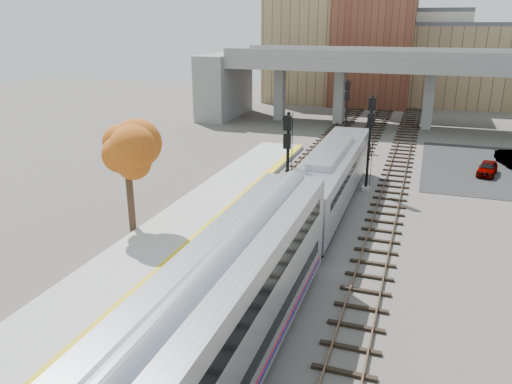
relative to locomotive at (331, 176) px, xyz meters
The scene contains 15 objects.
ground 13.77m from the locomotive, 94.22° to the right, with size 160.00×160.00×0.00m, color #47423D.
platform 16.00m from the locomotive, 121.34° to the right, with size 4.50×60.00×0.35m, color #9E9E99.
yellow_strip 15.08m from the locomotive, 115.12° to the right, with size 0.70×60.00×0.01m, color yellow.
tracks 2.44m from the locomotive, 93.65° to the right, with size 10.70×95.00×0.25m.
overpass 31.89m from the locomotive, 82.89° to the left, with size 54.00×12.00×9.50m.
buildings_far 53.32m from the locomotive, 89.72° to the left, with size 43.00×21.00×20.60m.
parking_lot 19.57m from the locomotive, 48.03° to the left, with size 14.00×18.00×0.04m, color black.
locomotive is the anchor object (origin of this frame).
coach 22.61m from the locomotive, 90.00° to the right, with size 3.03×25.00×5.00m.
signal_mast_near 4.73m from the locomotive, 117.73° to the right, with size 0.60×0.64×7.36m.
signal_mast_mid 5.23m from the locomotive, 66.48° to the left, with size 0.60×0.64×7.45m.
signal_mast_far 19.31m from the locomotive, 96.26° to the left, with size 0.60×0.64×6.95m.
tree 14.09m from the locomotive, 142.72° to the right, with size 3.60×3.60×6.89m.
car_a 16.75m from the locomotive, 46.85° to the left, with size 1.43×3.55×1.21m, color #99999E.
car_b 21.27m from the locomotive, 49.75° to the left, with size 1.38×3.97×1.31m, color #99999E.
Camera 1 is at (6.92, -19.94, 12.59)m, focal length 35.00 mm.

